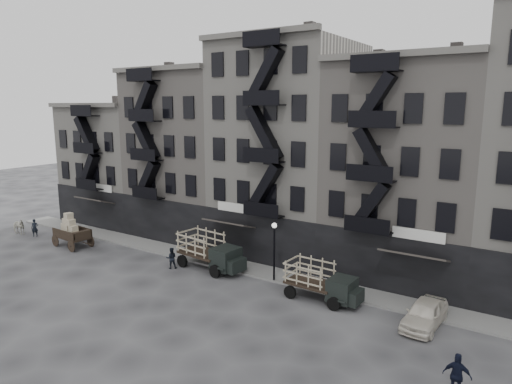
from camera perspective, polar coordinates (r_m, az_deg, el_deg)
The scene contains 15 objects.
ground at distance 32.16m, azimuth -4.87°, elevation -11.51°, with size 140.00×140.00×0.00m, color #38383A.
sidewalk at distance 34.96m, azimuth -1.05°, elevation -9.47°, with size 55.00×2.50×0.15m, color slate.
building_west at distance 51.15m, azimuth -16.00°, elevation 3.45°, with size 10.00×11.35×13.20m.
building_midwest at distance 43.95m, azimuth -7.47°, elevation 4.60°, with size 10.00×11.35×16.20m.
building_center at distance 38.14m, azimuth 4.05°, elevation 5.24°, with size 10.00×11.35×18.20m.
building_mideast at distance 34.57m, azimuth 18.69°, elevation 2.44°, with size 10.00×11.35×16.20m.
lamp_post at distance 31.64m, azimuth 2.29°, elevation -6.50°, with size 0.36×0.36×4.28m.
horse at distance 49.29m, azimuth -27.62°, elevation -3.84°, with size 0.83×1.83×1.55m, color beige.
wagon at distance 42.92m, azimuth -22.11°, elevation -4.12°, with size 3.70×2.19×3.01m.
stake_truck_west at distance 34.64m, azimuth -5.81°, elevation -7.08°, with size 5.72×2.79×2.78m.
stake_truck_east at distance 29.56m, azimuth 8.15°, elevation -10.72°, with size 4.97×2.22×2.46m.
car_east at distance 27.99m, azimuth 20.35°, elevation -14.06°, with size 1.75×4.35×1.48m, color beige.
pedestrian_west at distance 47.78m, azimuth -25.93°, elevation -4.06°, with size 0.61×0.40×1.66m, color black.
pedestrian_mid at distance 35.41m, azimuth -10.53°, elevation -8.12°, with size 0.79×0.62×1.64m, color black.
policeman at distance 22.38m, azimuth 23.84°, elevation -20.25°, with size 1.16×0.48×1.98m, color black.
Camera 1 is at (18.41, -23.37, 12.21)m, focal length 32.00 mm.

